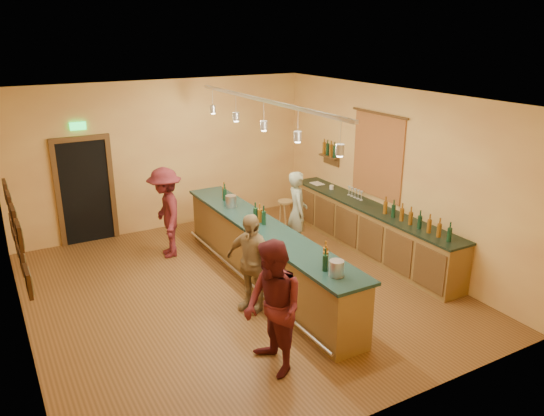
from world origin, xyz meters
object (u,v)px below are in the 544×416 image
tasting_bar (264,251)px  customer_a (273,309)px  customer_c (166,213)px  bar_stool (285,207)px  back_counter (370,229)px  customer_b (251,263)px  bartender (297,212)px

tasting_bar → customer_a: (-1.08, -2.20, 0.28)m
customer_a → customer_c: size_ratio=1.01×
customer_c → bar_stool: (2.63, -0.03, -0.32)m
back_counter → customer_a: (-3.53, -2.38, 0.40)m
tasting_bar → customer_b: size_ratio=3.22×
bartender → customer_a: (-2.31, -3.11, 0.07)m
customer_a → bar_stool: customer_a is taller
back_counter → customer_a: bearing=-146.0°
customer_b → bar_stool: bearing=115.5°
tasting_bar → customer_b: customer_b is taller
customer_b → bar_stool: (2.18, 2.62, -0.24)m
customer_b → back_counter: bearing=80.8°
tasting_bar → bar_stool: tasting_bar is taller
bartender → bar_stool: bartender is taller
customer_c → tasting_bar: bearing=37.1°
customer_b → customer_c: 2.68m
customer_c → bar_stool: 2.65m
customer_a → customer_b: size_ratio=1.12×
tasting_bar → customer_b: 0.92m
back_counter → customer_c: bearing=152.9°
tasting_bar → customer_c: (-1.05, 1.98, 0.27)m
customer_a → customer_c: 4.18m
bar_stool → customer_a: bearing=-122.7°
customer_a → customer_b: 1.61m
back_counter → customer_a: customer_a is taller
bartender → customer_b: bearing=151.8°
bartender → customer_c: (-2.28, 1.06, 0.06)m
bartender → back_counter: bearing=-100.1°
back_counter → bar_stool: back_counter is taller
back_counter → customer_c: (-3.50, 1.80, 0.39)m
tasting_bar → customer_a: bearing=-116.1°
customer_a → bar_stool: bearing=149.0°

